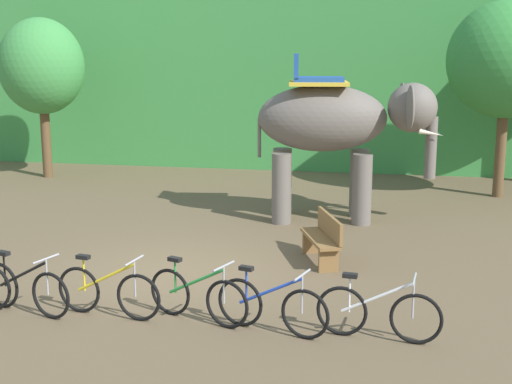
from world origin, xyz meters
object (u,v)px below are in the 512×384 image
Objects in this scene: bike_black at (25,288)px; bike_blue at (272,306)px; elephant at (337,125)px; wooden_bench at (324,237)px; bike_white at (378,313)px; bike_yellow at (108,291)px; tree_left at (42,67)px; tree_center_right at (507,60)px; bike_green at (198,296)px.

bike_black is 3.74m from bike_blue.
wooden_bench is at bearing -89.09° from elephant.
wooden_bench is (-1.07, 3.40, 0.09)m from bike_white.
bike_white is (3.92, -0.09, 0.00)m from bike_yellow.
elephant is 7.04m from bike_white.
tree_center_right is at bearing -1.79° from tree_left.
bike_white is (1.46, 0.03, 0.00)m from bike_blue.
bike_white is at bearing -45.69° from tree_left.
elephant is at bearing 58.79° from bike_black.
elephant reaches higher than bike_blue.
tree_center_right reaches higher than bike_green.
elephant is at bearing -139.77° from tree_center_right.
tree_left is 12.02m from wooden_bench.
bike_black is at bearing -128.69° from tree_center_right.
bike_black and bike_blue have the same top height.
bike_yellow is (-2.80, -6.61, -1.82)m from elephant.
bike_yellow is at bearing 177.17° from bike_blue.
bike_black is (5.11, -10.56, -2.97)m from tree_left.
elephant is 7.40m from bike_yellow.
tree_center_right is at bearing 66.64° from bike_blue.
tree_left is 0.94× the size of tree_center_right.
wooden_bench is (0.05, -3.30, -1.72)m from elephant.
bike_white is at bearing -3.70° from bike_green.
elephant is at bearing 67.08° from bike_yellow.
tree_left reaches higher than wooden_bench.
tree_center_right reaches higher than bike_white.
bike_green reaches higher than wooden_bench.
tree_left is at bearing 115.81° from bike_black.
bike_yellow is 4.36m from wooden_bench.
tree_left is 2.90× the size of bike_blue.
bike_green is (1.35, 0.07, 0.00)m from bike_yellow.
bike_yellow is at bearing -130.75° from wooden_bench.
tree_left is 2.83× the size of bike_yellow.
bike_black is 1.02× the size of bike_green.
bike_yellow is 1.10× the size of wooden_bench.
bike_yellow is 2.47m from bike_blue.
wooden_bench is (2.85, 3.31, 0.09)m from bike_yellow.
bike_yellow and bike_blue have the same top height.
tree_center_right is at bearing 61.08° from bike_green.
bike_blue is 3.45m from wooden_bench.
elephant reaches higher than bike_black.
elephant is at bearing 87.19° from bike_blue.
bike_green is at bearing 3.14° from bike_yellow.
bike_black and bike_yellow have the same top height.
tree_center_right reaches higher than bike_black.
bike_yellow reaches higher than wooden_bench.
bike_blue is at bearing -113.36° from tree_center_right.
tree_center_right is 11.03m from bike_white.
bike_green is 1.14m from bike_blue.
bike_green is (-5.51, -9.97, -3.22)m from tree_center_right.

